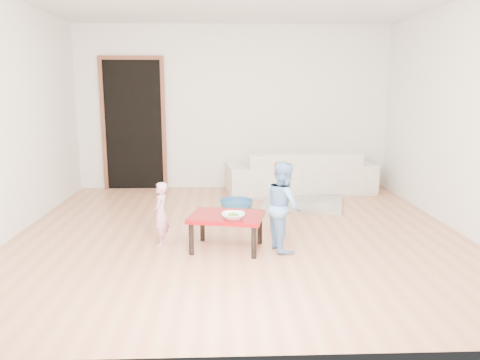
{
  "coord_description": "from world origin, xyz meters",
  "views": [
    {
      "loc": [
        -0.19,
        -5.1,
        1.62
      ],
      "look_at": [
        0.0,
        -0.2,
        0.65
      ],
      "focal_mm": 35.0,
      "sensor_mm": 36.0,
      "label": 1
    }
  ],
  "objects": [
    {
      "name": "child_blue",
      "position": [
        0.42,
        -0.57,
        0.45
      ],
      "size": [
        0.43,
        0.51,
        0.91
      ],
      "primitive_type": "imported",
      "rotation": [
        0.0,
        0.0,
        1.8
      ],
      "color": "#5888CC",
      "rests_on": "floor"
    },
    {
      "name": "cushion",
      "position": [
        0.75,
        1.8,
        0.5
      ],
      "size": [
        0.57,
        0.53,
        0.13
      ],
      "primitive_type": "cube",
      "rotation": [
        0.0,
        0.0,
        0.25
      ],
      "color": "orange",
      "rests_on": "sofa"
    },
    {
      "name": "sofa",
      "position": [
        1.02,
        2.05,
        0.33
      ],
      "size": [
        2.35,
        1.13,
        0.66
      ],
      "primitive_type": "imported",
      "rotation": [
        0.0,
        0.0,
        3.25
      ],
      "color": "white",
      "rests_on": "floor"
    },
    {
      "name": "basin",
      "position": [
        -0.0,
        1.0,
        0.07
      ],
      "size": [
        0.44,
        0.44,
        0.14
      ],
      "primitive_type": "imported",
      "color": "#2A679E",
      "rests_on": "floor"
    },
    {
      "name": "bowl",
      "position": [
        -0.08,
        -0.69,
        0.39
      ],
      "size": [
        0.23,
        0.23,
        0.06
      ],
      "primitive_type": "imported",
      "color": "white",
      "rests_on": "red_table"
    },
    {
      "name": "broccoli",
      "position": [
        -0.08,
        -0.69,
        0.39
      ],
      "size": [
        0.12,
        0.12,
        0.06
      ],
      "primitive_type": null,
      "color": "#2D5919",
      "rests_on": "red_table"
    },
    {
      "name": "floor",
      "position": [
        0.0,
        0.0,
        0.0
      ],
      "size": [
        5.0,
        5.0,
        0.01
      ],
      "primitive_type": "cube",
      "color": "#C37B53",
      "rests_on": "ground"
    },
    {
      "name": "back_wall",
      "position": [
        0.0,
        2.5,
        1.3
      ],
      "size": [
        5.0,
        0.02,
        2.6
      ],
      "primitive_type": "cube",
      "color": "white",
      "rests_on": "floor"
    },
    {
      "name": "blanket",
      "position": [
        0.94,
        1.23,
        0.03
      ],
      "size": [
        1.27,
        1.14,
        0.05
      ],
      "primitive_type": null,
      "rotation": [
        0.0,
        0.0,
        -0.25
      ],
      "color": "beige",
      "rests_on": "floor"
    },
    {
      "name": "left_wall",
      "position": [
        -2.5,
        0.0,
        1.3
      ],
      "size": [
        0.02,
        5.0,
        2.6
      ],
      "primitive_type": "cube",
      "color": "white",
      "rests_on": "floor"
    },
    {
      "name": "right_wall",
      "position": [
        2.5,
        0.0,
        1.3
      ],
      "size": [
        0.02,
        5.0,
        2.6
      ],
      "primitive_type": "cube",
      "color": "white",
      "rests_on": "floor"
    },
    {
      "name": "child_pink",
      "position": [
        -0.83,
        -0.39,
        0.33
      ],
      "size": [
        0.19,
        0.26,
        0.67
      ],
      "primitive_type": "imported",
      "rotation": [
        0.0,
        0.0,
        -1.68
      ],
      "color": "pink",
      "rests_on": "floor"
    },
    {
      "name": "red_table",
      "position": [
        -0.15,
        -0.55,
        0.18
      ],
      "size": [
        0.82,
        0.68,
        0.36
      ],
      "primitive_type": null,
      "rotation": [
        0.0,
        0.0,
        -0.21
      ],
      "color": "maroon",
      "rests_on": "floor"
    },
    {
      "name": "doorway",
      "position": [
        -1.6,
        2.48,
        1.02
      ],
      "size": [
        1.02,
        0.08,
        2.11
      ],
      "primitive_type": null,
      "color": "brown",
      "rests_on": "back_wall"
    }
  ]
}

